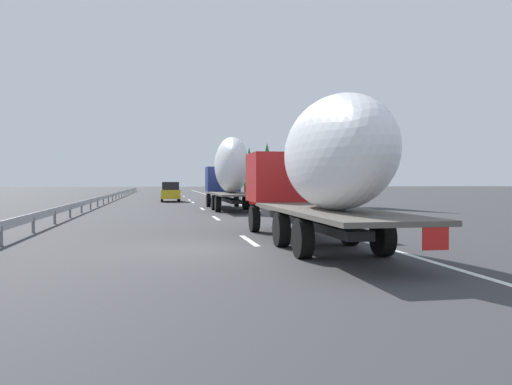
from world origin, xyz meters
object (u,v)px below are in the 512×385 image
at_px(truck_trailing, 319,165).
at_px(car_white_van, 169,187).
at_px(truck_lead, 230,171).
at_px(road_sign, 240,178).
at_px(car_yellow_coupe, 170,192).

bearing_deg(truck_trailing, car_white_van, 2.69).
bearing_deg(car_white_van, truck_lead, -176.27).
height_order(truck_lead, truck_trailing, truck_lead).
height_order(truck_lead, road_sign, truck_lead).
xyz_separation_m(truck_lead, car_white_van, (53.22, 3.47, -1.79)).
height_order(truck_lead, car_white_van, truck_lead).
bearing_deg(road_sign, truck_lead, 168.53).
height_order(truck_trailing, road_sign, truck_trailing).
relative_size(truck_lead, car_yellow_coupe, 2.82).
bearing_deg(car_yellow_coupe, truck_lead, -165.83).
height_order(truck_trailing, car_yellow_coupe, truck_trailing).
distance_m(truck_trailing, road_sign, 36.13).
xyz_separation_m(truck_lead, truck_trailing, (-20.71, -0.00, -0.26)).
relative_size(car_yellow_coupe, road_sign, 1.30).
bearing_deg(truck_lead, car_yellow_coupe, 14.17).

